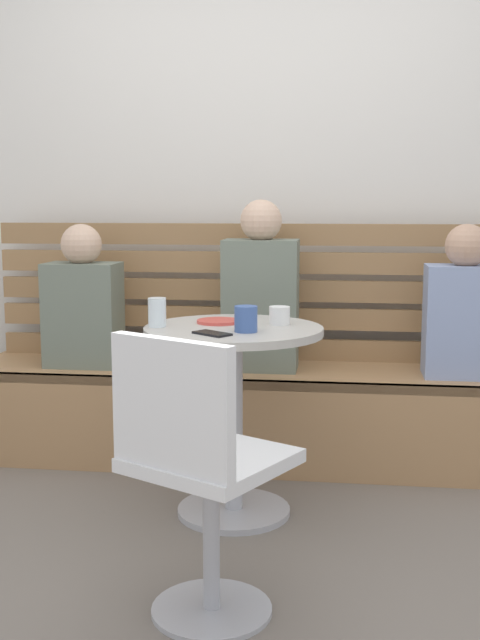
{
  "coord_description": "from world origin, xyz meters",
  "views": [
    {
      "loc": [
        0.39,
        -2.35,
        1.21
      ],
      "look_at": [
        -0.01,
        0.66,
        0.75
      ],
      "focal_mm": 44.06,
      "sensor_mm": 36.0,
      "label": 1
    }
  ],
  "objects_px": {
    "cafe_table": "(234,384)",
    "person_adult": "(261,294)",
    "booth_bench": "(257,414)",
    "person_child_left": "(464,310)",
    "white_chair": "(197,468)",
    "phone_on_table": "(212,333)",
    "plate_small": "(219,321)",
    "cup_ceramic_white": "(280,316)",
    "cup_mug_blue": "(246,319)",
    "person_child_middle": "(83,303)",
    "cup_water_clear": "(157,312)"
  },
  "relations": [
    {
      "from": "cafe_table",
      "to": "person_adult",
      "type": "relative_size",
      "value": 0.95
    },
    {
      "from": "booth_bench",
      "to": "person_child_left",
      "type": "height_order",
      "value": "person_child_left"
    },
    {
      "from": "white_chair",
      "to": "phone_on_table",
      "type": "relative_size",
      "value": 6.07
    },
    {
      "from": "person_adult",
      "to": "plate_small",
      "type": "distance_m",
      "value": 0.58
    },
    {
      "from": "person_adult",
      "to": "cup_ceramic_white",
      "type": "xyz_separation_m",
      "value": [
        0.13,
        -0.57,
        -0.02
      ]
    },
    {
      "from": "phone_on_table",
      "to": "cup_mug_blue",
      "type": "bearing_deg",
      "value": -19.77
    },
    {
      "from": "booth_bench",
      "to": "person_adult",
      "type": "bearing_deg",
      "value": 24.12
    },
    {
      "from": "person_adult",
      "to": "plate_small",
      "type": "height_order",
      "value": "person_adult"
    },
    {
      "from": "cafe_table",
      "to": "person_child_middle",
      "type": "bearing_deg",
      "value": 142.12
    },
    {
      "from": "person_child_left",
      "to": "cup_mug_blue",
      "type": "xyz_separation_m",
      "value": [
        -0.88,
        -0.73,
        0.05
      ]
    },
    {
      "from": "cafe_table",
      "to": "phone_on_table",
      "type": "distance_m",
      "value": 0.29
    },
    {
      "from": "person_adult",
      "to": "cup_water_clear",
      "type": "bearing_deg",
      "value": -115.02
    },
    {
      "from": "booth_bench",
      "to": "person_adult",
      "type": "distance_m",
      "value": 0.57
    },
    {
      "from": "booth_bench",
      "to": "cafe_table",
      "type": "distance_m",
      "value": 0.71
    },
    {
      "from": "cup_ceramic_white",
      "to": "cup_mug_blue",
      "type": "xyz_separation_m",
      "value": [
        -0.11,
        -0.19,
        0.01
      ]
    },
    {
      "from": "person_child_left",
      "to": "cafe_table",
      "type": "bearing_deg",
      "value": -146.65
    },
    {
      "from": "white_chair",
      "to": "person_child_middle",
      "type": "bearing_deg",
      "value": 119.52
    },
    {
      "from": "cup_mug_blue",
      "to": "cup_water_clear",
      "type": "relative_size",
      "value": 0.86
    },
    {
      "from": "person_child_left",
      "to": "person_child_middle",
      "type": "relative_size",
      "value": 1.01
    },
    {
      "from": "person_adult",
      "to": "white_chair",
      "type": "bearing_deg",
      "value": -91.01
    },
    {
      "from": "cup_mug_blue",
      "to": "plate_small",
      "type": "height_order",
      "value": "cup_mug_blue"
    },
    {
      "from": "white_chair",
      "to": "plate_small",
      "type": "height_order",
      "value": "white_chair"
    },
    {
      "from": "booth_bench",
      "to": "cup_water_clear",
      "type": "height_order",
      "value": "cup_water_clear"
    },
    {
      "from": "person_child_left",
      "to": "plate_small",
      "type": "xyz_separation_m",
      "value": [
        -1.01,
        -0.53,
        0.01
      ]
    },
    {
      "from": "plate_small",
      "to": "phone_on_table",
      "type": "bearing_deg",
      "value": -85.83
    },
    {
      "from": "cup_mug_blue",
      "to": "phone_on_table",
      "type": "distance_m",
      "value": 0.14
    },
    {
      "from": "cup_mug_blue",
      "to": "phone_on_table",
      "type": "xyz_separation_m",
      "value": [
        -0.11,
        -0.07,
        -0.04
      ]
    },
    {
      "from": "cafe_table",
      "to": "cup_water_clear",
      "type": "height_order",
      "value": "cup_water_clear"
    },
    {
      "from": "cup_ceramic_white",
      "to": "plate_small",
      "type": "height_order",
      "value": "cup_ceramic_white"
    },
    {
      "from": "cafe_table",
      "to": "plate_small",
      "type": "xyz_separation_m",
      "value": [
        -0.07,
        0.09,
        0.23
      ]
    },
    {
      "from": "cafe_table",
      "to": "person_child_left",
      "type": "relative_size",
      "value": 1.1
    },
    {
      "from": "cafe_table",
      "to": "cup_water_clear",
      "type": "xyz_separation_m",
      "value": [
        -0.29,
        -0.03,
        0.28
      ]
    },
    {
      "from": "booth_bench",
      "to": "person_child_middle",
      "type": "relative_size",
      "value": 4.05
    },
    {
      "from": "cafe_table",
      "to": "plate_small",
      "type": "relative_size",
      "value": 4.35
    },
    {
      "from": "person_child_left",
      "to": "cup_ceramic_white",
      "type": "relative_size",
      "value": 8.43
    },
    {
      "from": "cafe_table",
      "to": "person_child_middle",
      "type": "height_order",
      "value": "person_child_middle"
    },
    {
      "from": "person_child_left",
      "to": "phone_on_table",
      "type": "bearing_deg",
      "value": -141.05
    },
    {
      "from": "person_child_middle",
      "to": "person_child_left",
      "type": "bearing_deg",
      "value": -0.19
    },
    {
      "from": "person_child_left",
      "to": "cup_water_clear",
      "type": "bearing_deg",
      "value": -152.0
    },
    {
      "from": "plate_small",
      "to": "cafe_table",
      "type": "bearing_deg",
      "value": -51.49
    },
    {
      "from": "person_adult",
      "to": "person_child_left",
      "type": "relative_size",
      "value": 1.16
    },
    {
      "from": "cup_mug_blue",
      "to": "cup_water_clear",
      "type": "bearing_deg",
      "value": 167.82
    },
    {
      "from": "cup_ceramic_white",
      "to": "plate_small",
      "type": "bearing_deg",
      "value": 177.53
    },
    {
      "from": "cup_mug_blue",
      "to": "white_chair",
      "type": "bearing_deg",
      "value": -94.26
    },
    {
      "from": "booth_bench",
      "to": "person_child_middle",
      "type": "xyz_separation_m",
      "value": [
        -0.82,
        -0.02,
        0.51
      ]
    },
    {
      "from": "phone_on_table",
      "to": "booth_bench",
      "type": "bearing_deg",
      "value": 31.82
    },
    {
      "from": "person_child_left",
      "to": "plate_small",
      "type": "height_order",
      "value": "person_child_left"
    },
    {
      "from": "white_chair",
      "to": "cup_ceramic_white",
      "type": "xyz_separation_m",
      "value": [
        0.16,
        0.89,
        0.31
      ]
    },
    {
      "from": "person_child_left",
      "to": "cup_ceramic_white",
      "type": "height_order",
      "value": "person_child_left"
    },
    {
      "from": "person_child_left",
      "to": "cup_water_clear",
      "type": "xyz_separation_m",
      "value": [
        -1.22,
        -0.65,
        0.06
      ]
    }
  ]
}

